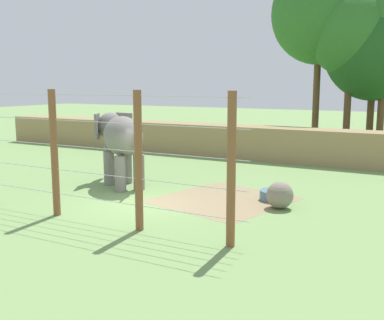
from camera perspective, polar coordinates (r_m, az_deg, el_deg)
The scene contains 10 objects.
ground_plane at distance 16.33m, azimuth -6.70°, elevation -5.40°, with size 120.00×120.00×0.00m, color #759956.
dirt_patch at distance 16.92m, azimuth 3.84°, elevation -4.82°, with size 4.17×4.44×0.01m, color #937F5B.
embankment_wall at distance 26.08m, azimuth 7.85°, elevation 2.10°, with size 36.00×1.80×1.79m, color #997F56.
elephant at distance 19.05m, azimuth -8.69°, elevation 2.57°, with size 3.50×2.93×2.91m.
enrichment_ball at distance 15.90m, azimuth 10.63°, elevation -4.22°, with size 0.90×0.90×0.90m, color gray.
cable_fence at distance 14.14m, azimuth -12.01°, elevation 0.38°, with size 10.07×0.23×3.95m.
water_tub at distance 17.07m, azimuth 10.07°, elevation -4.21°, with size 1.10×1.10×0.35m.
tree_far_left at distance 31.91m, azimuth 18.79°, elevation 14.50°, with size 5.33×5.33×10.10m.
tree_behind_wall at distance 32.83m, azimuth 15.25°, elevation 16.75°, with size 6.21×6.21×11.84m.
tree_right_of_centre at distance 32.48m, azimuth 21.28°, elevation 12.48°, with size 6.24×6.24×9.56m.
Camera 1 is at (9.21, -12.84, 4.13)m, focal length 43.89 mm.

